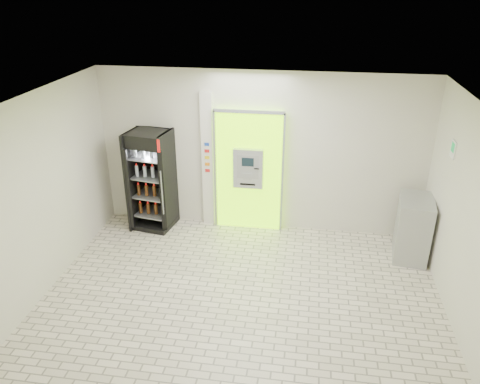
# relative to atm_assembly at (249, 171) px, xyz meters

# --- Properties ---
(ground) EXTENTS (6.00, 6.00, 0.00)m
(ground) POSITION_rel_atm_assembly_xyz_m (0.20, -2.41, -1.17)
(ground) COLOR beige
(ground) RESTS_ON ground
(room_shell) EXTENTS (6.00, 6.00, 6.00)m
(room_shell) POSITION_rel_atm_assembly_xyz_m (0.20, -2.41, 0.67)
(room_shell) COLOR silver
(room_shell) RESTS_ON ground
(atm_assembly) EXTENTS (1.30, 0.24, 2.33)m
(atm_assembly) POSITION_rel_atm_assembly_xyz_m (0.00, 0.00, 0.00)
(atm_assembly) COLOR #87EC00
(atm_assembly) RESTS_ON ground
(pillar) EXTENTS (0.22, 0.11, 2.60)m
(pillar) POSITION_rel_atm_assembly_xyz_m (-0.78, 0.04, 0.13)
(pillar) COLOR silver
(pillar) RESTS_ON ground
(beverage_cooler) EXTENTS (0.82, 0.77, 1.91)m
(beverage_cooler) POSITION_rel_atm_assembly_xyz_m (-1.81, -0.23, -0.25)
(beverage_cooler) COLOR black
(beverage_cooler) RESTS_ON ground
(steel_cabinet) EXTENTS (0.66, 0.88, 1.09)m
(steel_cabinet) POSITION_rel_atm_assembly_xyz_m (2.92, -0.62, -0.63)
(steel_cabinet) COLOR #A0A3A8
(steel_cabinet) RESTS_ON ground
(exit_sign) EXTENTS (0.02, 0.22, 0.26)m
(exit_sign) POSITION_rel_atm_assembly_xyz_m (3.19, -1.01, 0.95)
(exit_sign) COLOR white
(exit_sign) RESTS_ON room_shell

